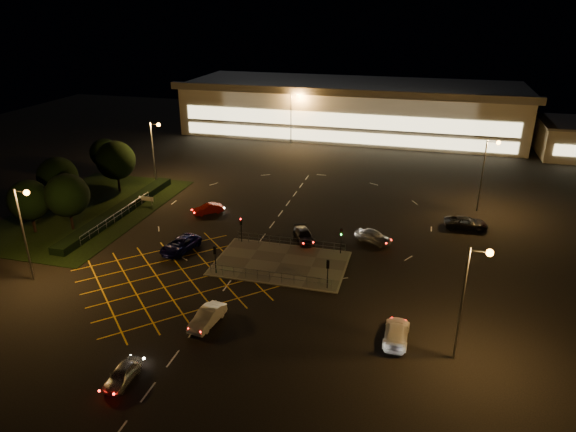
% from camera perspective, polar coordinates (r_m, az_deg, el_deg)
% --- Properties ---
extents(ground, '(180.00, 180.00, 0.00)m').
position_cam_1_polar(ground, '(59.13, -2.16, -4.19)').
color(ground, black).
rests_on(ground, ground).
extents(pedestrian_island, '(14.00, 9.00, 0.12)m').
position_cam_1_polar(pedestrian_island, '(56.89, -0.82, -5.26)').
color(pedestrian_island, '#4C4944').
rests_on(pedestrian_island, ground).
extents(grass_verge, '(18.00, 30.00, 0.08)m').
position_cam_1_polar(grass_verge, '(76.19, -21.32, 0.57)').
color(grass_verge, black).
rests_on(grass_verge, ground).
extents(hedge, '(2.00, 26.00, 1.00)m').
position_cam_1_polar(hedge, '(73.26, -18.19, 0.53)').
color(hedge, black).
rests_on(hedge, ground).
extents(supermarket, '(72.00, 26.50, 10.50)m').
position_cam_1_polar(supermarket, '(115.37, 7.06, 11.85)').
color(supermarket, beige).
rests_on(supermarket, ground).
extents(streetlight_sw, '(1.78, 0.56, 10.03)m').
position_cam_1_polar(streetlight_sw, '(57.21, -27.22, -0.59)').
color(streetlight_sw, slate).
rests_on(streetlight_sw, ground).
extents(streetlight_se, '(1.78, 0.56, 10.03)m').
position_cam_1_polar(streetlight_se, '(41.79, 19.57, -7.63)').
color(streetlight_se, slate).
rests_on(streetlight_se, ground).
extents(streetlight_nw, '(1.78, 0.56, 10.03)m').
position_cam_1_polar(streetlight_nw, '(81.39, -14.57, 7.63)').
color(streetlight_nw, slate).
rests_on(streetlight_nw, ground).
extents(streetlight_ne, '(1.78, 0.56, 10.03)m').
position_cam_1_polar(streetlight_ne, '(73.64, 21.24, 5.25)').
color(streetlight_ne, slate).
rests_on(streetlight_ne, ground).
extents(streetlight_far_left, '(1.78, 0.56, 10.03)m').
position_cam_1_polar(streetlight_far_left, '(103.51, 0.57, 11.48)').
color(streetlight_far_left, slate).
rests_on(streetlight_far_left, ground).
extents(streetlight_far_right, '(1.78, 0.56, 10.03)m').
position_cam_1_polar(streetlight_far_right, '(103.35, 23.21, 9.65)').
color(streetlight_far_right, slate).
rests_on(streetlight_far_right, ground).
extents(signal_sw, '(0.28, 0.30, 3.15)m').
position_cam_1_polar(signal_sw, '(54.32, -8.11, -4.20)').
color(signal_sw, black).
rests_on(signal_sw, pedestrian_island).
extents(signal_se, '(0.28, 0.30, 3.15)m').
position_cam_1_polar(signal_se, '(51.18, 4.45, -5.81)').
color(signal_se, black).
rests_on(signal_se, pedestrian_island).
extents(signal_nw, '(0.28, 0.30, 3.15)m').
position_cam_1_polar(signal_nw, '(61.01, -5.24, -0.94)').
color(signal_nw, black).
rests_on(signal_nw, pedestrian_island).
extents(signal_ne, '(0.28, 0.30, 3.15)m').
position_cam_1_polar(signal_ne, '(58.23, 5.94, -2.17)').
color(signal_ne, black).
rests_on(signal_ne, pedestrian_island).
extents(tree_a, '(5.04, 5.04, 6.86)m').
position_cam_1_polar(tree_a, '(70.26, -26.84, 1.58)').
color(tree_a, black).
rests_on(tree_a, ground).
extents(tree_b, '(5.40, 5.40, 7.35)m').
position_cam_1_polar(tree_b, '(77.11, -24.23, 4.02)').
color(tree_b, black).
rests_on(tree_b, ground).
extents(tree_c, '(5.76, 5.76, 7.84)m').
position_cam_1_polar(tree_c, '(80.81, -18.59, 5.88)').
color(tree_c, black).
rests_on(tree_c, ground).
extents(tree_d, '(4.68, 4.68, 6.37)m').
position_cam_1_polar(tree_d, '(89.12, -19.71, 6.61)').
color(tree_d, black).
rests_on(tree_d, ground).
extents(tree_e, '(5.40, 5.40, 7.35)m').
position_cam_1_polar(tree_e, '(69.06, -23.33, 2.13)').
color(tree_e, black).
rests_on(tree_e, ground).
extents(car_near_silver, '(1.57, 3.86, 1.31)m').
position_cam_1_polar(car_near_silver, '(42.59, -17.91, -16.38)').
color(car_near_silver, silver).
rests_on(car_near_silver, ground).
extents(car_queue_white, '(2.17, 4.67, 1.48)m').
position_cam_1_polar(car_queue_white, '(47.22, -8.95, -11.02)').
color(car_queue_white, white).
rests_on(car_queue_white, ground).
extents(car_left_blue, '(3.61, 5.90, 1.53)m').
position_cam_1_polar(car_left_blue, '(60.71, -11.88, -3.15)').
color(car_left_blue, '#0B0C43').
rests_on(car_left_blue, ground).
extents(car_far_dkgrey, '(3.85, 5.06, 1.37)m').
position_cam_1_polar(car_far_dkgrey, '(61.91, 1.79, -2.19)').
color(car_far_dkgrey, black).
rests_on(car_far_dkgrey, ground).
extents(car_right_silver, '(4.89, 3.53, 1.55)m').
position_cam_1_polar(car_right_silver, '(62.35, 9.44, -2.23)').
color(car_right_silver, '#B9BCC0').
rests_on(car_right_silver, ground).
extents(car_circ_red, '(3.98, 3.73, 1.34)m').
position_cam_1_polar(car_circ_red, '(70.68, -8.87, 0.78)').
color(car_circ_red, '#A0140B').
rests_on(car_circ_red, ground).
extents(car_east_grey, '(5.53, 2.80, 1.50)m').
position_cam_1_polar(car_east_grey, '(69.04, 19.18, -0.73)').
color(car_east_grey, black).
rests_on(car_east_grey, ground).
extents(car_approach_white, '(2.15, 5.08, 1.46)m').
position_cam_1_polar(car_approach_white, '(45.72, 11.96, -12.54)').
color(car_approach_white, silver).
rests_on(car_approach_white, ground).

